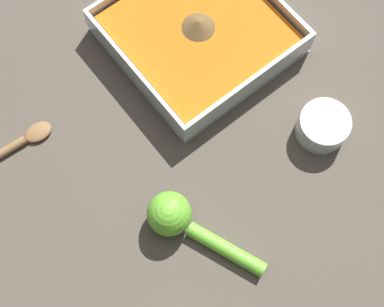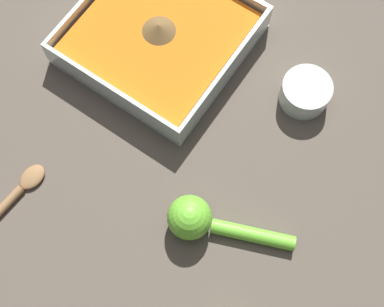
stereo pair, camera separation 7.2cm
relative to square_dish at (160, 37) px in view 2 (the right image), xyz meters
name	(u,v)px [view 2 (the right image)]	position (x,y,z in m)	size (l,w,h in m)	color
ground_plane	(176,37)	(0.02, -0.01, -0.02)	(4.00, 4.00, 0.00)	brown
square_dish	(160,37)	(0.00, 0.00, 0.00)	(0.24, 0.24, 0.05)	silver
spice_bowl	(305,93)	(0.04, -0.22, 0.00)	(0.07, 0.07, 0.04)	silver
lemon_squeezer	(201,221)	(-0.20, -0.20, 0.01)	(0.09, 0.16, 0.06)	#6BC633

